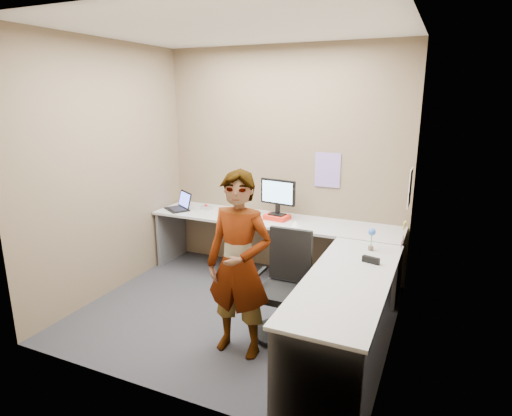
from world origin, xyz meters
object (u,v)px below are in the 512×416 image
at_px(office_chair, 285,295).
at_px(person, 239,265).
at_px(desk, 290,252).
at_px(monitor, 278,194).

bearing_deg(office_chair, person, -122.28).
xyz_separation_m(desk, monitor, (-0.38, 0.61, 0.44)).
relative_size(office_chair, person, 0.61).
relative_size(desk, office_chair, 3.12).
bearing_deg(person, monitor, 100.13).
distance_m(desk, office_chair, 0.60).
xyz_separation_m(monitor, office_chair, (0.53, -1.16, -0.64)).
bearing_deg(desk, office_chair, -75.16).
relative_size(desk, person, 1.90).
bearing_deg(person, desk, 83.64).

